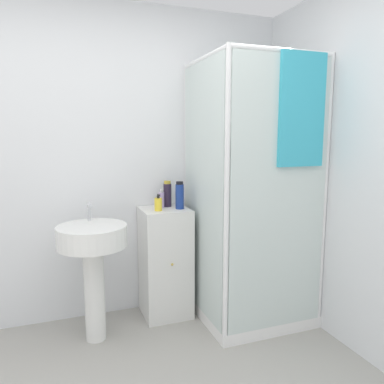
{
  "coord_description": "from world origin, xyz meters",
  "views": [
    {
      "loc": [
        -0.2,
        -1.36,
        1.48
      ],
      "look_at": [
        0.72,
        1.16,
        1.07
      ],
      "focal_mm": 35.0,
      "sensor_mm": 36.0,
      "label": 1
    }
  ],
  "objects_px": {
    "shampoo_bottle_blue": "(180,196)",
    "lotion_bottle_white": "(161,200)",
    "sink": "(93,253)",
    "shampoo_bottle_tall_black": "(167,194)",
    "soap_dispenser": "(158,204)"
  },
  "relations": [
    {
      "from": "shampoo_bottle_tall_black",
      "to": "lotion_bottle_white",
      "type": "xyz_separation_m",
      "value": [
        -0.06,
        -0.03,
        -0.04
      ]
    },
    {
      "from": "sink",
      "to": "lotion_bottle_white",
      "type": "relative_size",
      "value": 6.33
    },
    {
      "from": "soap_dispenser",
      "to": "shampoo_bottle_blue",
      "type": "bearing_deg",
      "value": 4.6
    },
    {
      "from": "sink",
      "to": "lotion_bottle_white",
      "type": "xyz_separation_m",
      "value": [
        0.58,
        0.25,
        0.31
      ]
    },
    {
      "from": "sink",
      "to": "shampoo_bottle_blue",
      "type": "xyz_separation_m",
      "value": [
        0.7,
        0.15,
        0.35
      ]
    },
    {
      "from": "shampoo_bottle_tall_black",
      "to": "lotion_bottle_white",
      "type": "bearing_deg",
      "value": -155.94
    },
    {
      "from": "sink",
      "to": "shampoo_bottle_tall_black",
      "type": "relative_size",
      "value": 4.61
    },
    {
      "from": "shampoo_bottle_blue",
      "to": "lotion_bottle_white",
      "type": "distance_m",
      "value": 0.16
    },
    {
      "from": "sink",
      "to": "shampoo_bottle_tall_black",
      "type": "xyz_separation_m",
      "value": [
        0.64,
        0.28,
        0.35
      ]
    },
    {
      "from": "shampoo_bottle_tall_black",
      "to": "soap_dispenser",
      "type": "bearing_deg",
      "value": -129.96
    },
    {
      "from": "shampoo_bottle_tall_black",
      "to": "shampoo_bottle_blue",
      "type": "height_order",
      "value": "shampoo_bottle_blue"
    },
    {
      "from": "sink",
      "to": "soap_dispenser",
      "type": "height_order",
      "value": "soap_dispenser"
    },
    {
      "from": "lotion_bottle_white",
      "to": "shampoo_bottle_tall_black",
      "type": "bearing_deg",
      "value": 24.06
    },
    {
      "from": "sink",
      "to": "shampoo_bottle_blue",
      "type": "distance_m",
      "value": 0.8
    },
    {
      "from": "sink",
      "to": "lotion_bottle_white",
      "type": "height_order",
      "value": "lotion_bottle_white"
    }
  ]
}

